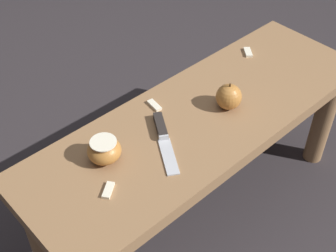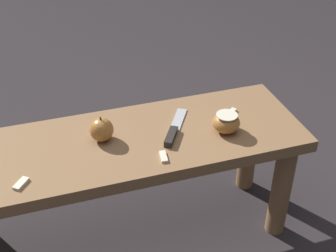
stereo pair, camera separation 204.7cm
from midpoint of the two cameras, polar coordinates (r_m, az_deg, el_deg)
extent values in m
plane|color=#2D282B|center=(1.33, -19.98, -46.63)|extent=(8.00, 8.00, 0.00)
cube|color=olive|center=(0.95, -26.44, -42.12)|extent=(1.11, 0.37, 0.04)
cylinder|color=olive|center=(1.18, 7.01, -33.76)|extent=(0.07, 0.07, 0.39)
cylinder|color=olive|center=(1.13, 14.27, -44.78)|extent=(0.07, 0.07, 0.39)
cube|color=#B7BABF|center=(0.91, -12.51, -37.58)|extent=(0.09, 0.13, 0.00)
cube|color=#B7BABF|center=(0.89, -14.75, -41.06)|extent=(0.03, 0.02, 0.02)
cube|color=#282321|center=(0.88, -16.50, -43.64)|extent=(0.07, 0.09, 0.02)
sphere|color=#B27233|center=(0.93, -33.36, -39.46)|extent=(0.07, 0.07, 0.07)
cylinder|color=#4C3319|center=(0.89, -34.38, -38.61)|extent=(0.01, 0.01, 0.01)
ellipsoid|color=#B27233|center=(0.85, -0.73, -41.62)|extent=(0.09, 0.09, 0.06)
cylinder|color=silver|center=(0.83, -0.75, -41.14)|extent=(0.07, 0.07, 0.00)
cube|color=silver|center=(0.91, 1.57, -35.71)|extent=(0.05, 0.04, 0.01)
cube|color=silver|center=(0.88, -20.64, -49.05)|extent=(0.03, 0.05, 0.01)
cube|color=silver|center=(1.04, -52.99, -44.75)|extent=(0.05, 0.05, 0.01)
camera|label=1|loc=(1.02, 13.03, 34.30)|focal=50.00mm
camera|label=2|loc=(1.02, -166.97, -34.30)|focal=50.00mm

